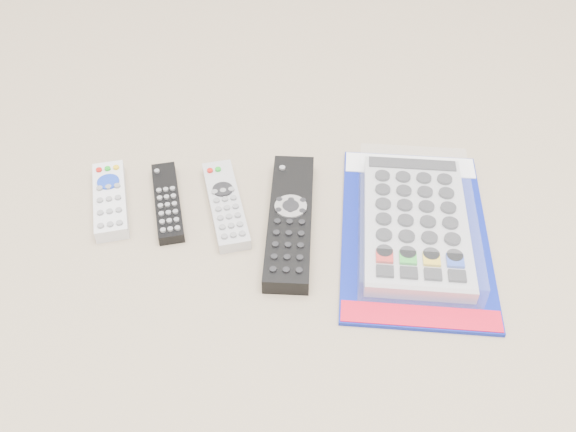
{
  "coord_description": "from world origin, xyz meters",
  "views": [
    {
      "loc": [
        0.01,
        -0.62,
        0.64
      ],
      "look_at": [
        0.02,
        0.02,
        0.01
      ],
      "focal_mm": 40.0,
      "sensor_mm": 36.0,
      "label": 1
    }
  ],
  "objects_px": {
    "remote_small_grey": "(110,199)",
    "remote_silver_dvd": "(226,204)",
    "remote_slim_black": "(167,202)",
    "remote_large_black": "(290,220)",
    "jumbo_remote_packaged": "(416,221)"
  },
  "relations": [
    {
      "from": "remote_silver_dvd",
      "to": "jumbo_remote_packaged",
      "type": "height_order",
      "value": "jumbo_remote_packaged"
    },
    {
      "from": "remote_silver_dvd",
      "to": "remote_slim_black",
      "type": "bearing_deg",
      "value": 163.2
    },
    {
      "from": "remote_large_black",
      "to": "jumbo_remote_packaged",
      "type": "xyz_separation_m",
      "value": [
        0.17,
        -0.01,
        0.01
      ]
    },
    {
      "from": "remote_slim_black",
      "to": "jumbo_remote_packaged",
      "type": "relative_size",
      "value": 0.46
    },
    {
      "from": "remote_slim_black",
      "to": "remote_silver_dvd",
      "type": "bearing_deg",
      "value": -15.91
    },
    {
      "from": "remote_small_grey",
      "to": "remote_slim_black",
      "type": "relative_size",
      "value": 0.97
    },
    {
      "from": "remote_large_black",
      "to": "remote_silver_dvd",
      "type": "bearing_deg",
      "value": 162.43
    },
    {
      "from": "remote_small_grey",
      "to": "remote_silver_dvd",
      "type": "height_order",
      "value": "remote_small_grey"
    },
    {
      "from": "remote_silver_dvd",
      "to": "remote_small_grey",
      "type": "bearing_deg",
      "value": 164.21
    },
    {
      "from": "remote_small_grey",
      "to": "remote_silver_dvd",
      "type": "bearing_deg",
      "value": -15.85
    },
    {
      "from": "remote_large_black",
      "to": "remote_slim_black",
      "type": "bearing_deg",
      "value": 170.12
    },
    {
      "from": "remote_silver_dvd",
      "to": "remote_large_black",
      "type": "height_order",
      "value": "remote_large_black"
    },
    {
      "from": "remote_small_grey",
      "to": "jumbo_remote_packaged",
      "type": "relative_size",
      "value": 0.44
    },
    {
      "from": "remote_small_grey",
      "to": "remote_large_black",
      "type": "bearing_deg",
      "value": -22.43
    },
    {
      "from": "remote_small_grey",
      "to": "jumbo_remote_packaged",
      "type": "xyz_separation_m",
      "value": [
        0.43,
        -0.06,
        0.01
      ]
    }
  ]
}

